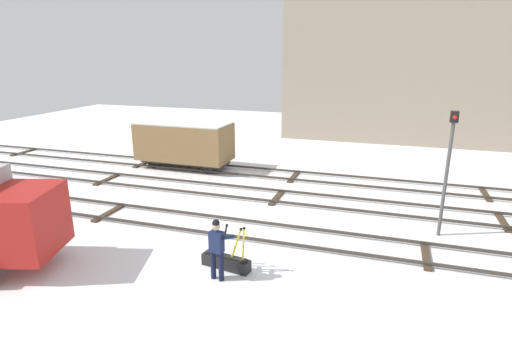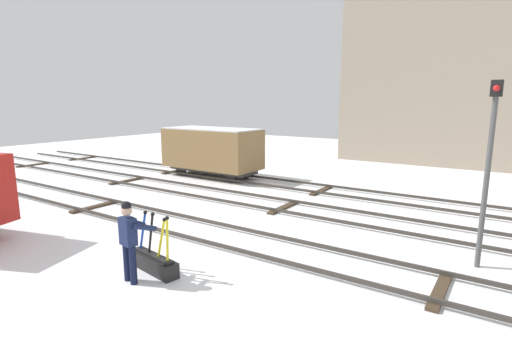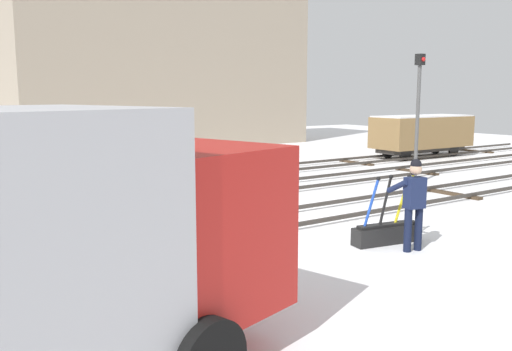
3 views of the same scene
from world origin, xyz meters
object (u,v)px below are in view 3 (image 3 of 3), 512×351
switch_lever_frame (387,231)px  rail_worker (413,199)px  signal_post (418,107)px  freight_car_far_end (422,133)px

switch_lever_frame → rail_worker: bearing=-80.1°
signal_post → freight_car_far_end: 8.66m
rail_worker → freight_car_far_end: size_ratio=0.34×
rail_worker → freight_car_far_end: (12.97, 10.28, 0.16)m
switch_lever_frame → signal_post: 7.99m
signal_post → freight_car_far_end: signal_post is taller
rail_worker → signal_post: 8.17m
freight_car_far_end → switch_lever_frame: bearing=-141.7°
rail_worker → switch_lever_frame: bearing=99.9°
switch_lever_frame → signal_post: bearing=45.3°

